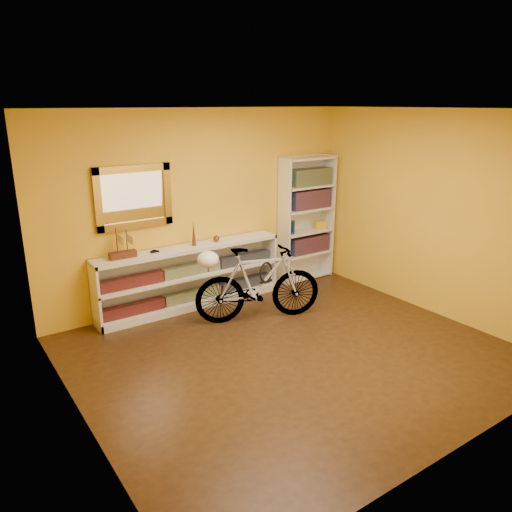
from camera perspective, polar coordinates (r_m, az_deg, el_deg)
floor at (r=5.62m, az=4.12°, el=-11.11°), size 4.50×4.00×0.01m
ceiling at (r=4.95m, az=4.79°, el=16.54°), size 4.50×4.00×0.01m
back_wall at (r=6.77m, az=-6.30°, el=5.54°), size 4.50×0.01×2.60m
left_wall at (r=4.17m, az=-20.57°, el=-2.96°), size 0.01×4.00×2.60m
right_wall at (r=6.75m, az=19.59°, el=4.61°), size 0.01×4.00×2.60m
gilt_mirror at (r=6.30m, az=-13.86°, el=6.59°), size 0.98×0.06×0.78m
wall_socket at (r=7.48m, az=0.11°, el=-1.56°), size 0.09×0.02×0.09m
console_unit at (r=6.71m, az=-7.48°, el=-2.37°), size 2.60×0.35×0.85m
cd_row_lower at (r=6.78m, az=-7.32°, el=-4.45°), size 2.50×0.13×0.14m
cd_row_upper at (r=6.66m, az=-7.44°, el=-1.53°), size 2.50×0.13×0.14m
model_ship at (r=6.19m, az=-15.15°, el=1.50°), size 0.33×0.13×0.39m
toy_car at (r=6.38m, az=-11.54°, el=0.41°), size 0.00×0.00×0.00m
bronze_ornament at (r=6.56m, az=-7.18°, el=2.62°), size 0.06×0.06×0.34m
decorative_orb at (r=6.75m, az=-4.59°, el=2.01°), size 0.09×0.09×0.09m
bookcase at (r=7.66m, az=5.81°, el=4.25°), size 0.90×0.30×1.90m
book_row_a at (r=7.79m, az=6.00°, el=1.39°), size 0.70×0.22×0.26m
book_row_b at (r=7.63m, az=6.16°, el=6.53°), size 0.70×0.22×0.28m
book_row_c at (r=7.57m, az=6.25°, el=9.02°), size 0.70×0.22×0.25m
travel_mug at (r=7.48m, az=4.14°, el=3.31°), size 0.09×0.09×0.20m
red_tin at (r=7.44m, az=4.61°, el=8.68°), size 0.17×0.17×0.19m
yellow_bag at (r=7.82m, az=7.37°, el=3.56°), size 0.19×0.15×0.13m
bicycle at (r=6.23m, az=0.28°, el=-3.20°), size 0.96×1.69×0.97m
helmet at (r=5.99m, az=-5.54°, el=-0.41°), size 0.27×0.26×0.20m
u_lock at (r=6.21m, az=1.15°, el=-1.87°), size 0.20×0.02×0.20m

